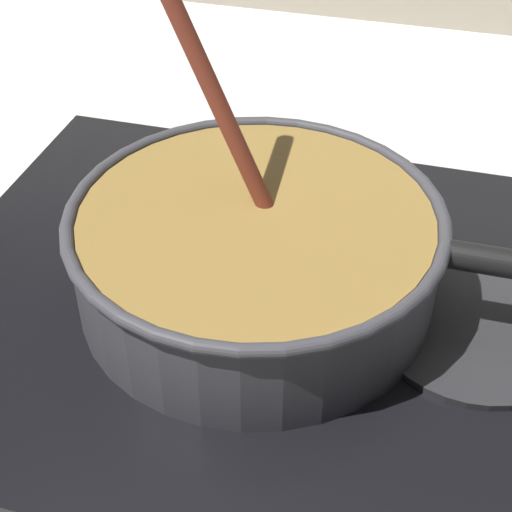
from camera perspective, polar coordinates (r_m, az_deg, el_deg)
ground at (r=0.57m, az=-1.27°, el=-15.46°), size 2.40×1.60×0.04m
hob_plate at (r=0.66m, az=-0.00°, el=-3.16°), size 0.56×0.48×0.01m
burner_ring at (r=0.65m, az=-0.00°, el=-2.50°), size 0.20×0.20×0.01m
spare_burner at (r=0.64m, az=15.67°, el=-5.29°), size 0.16×0.16×0.01m
cooking_pan at (r=0.62m, az=0.09°, el=0.38°), size 0.45×0.30×0.32m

